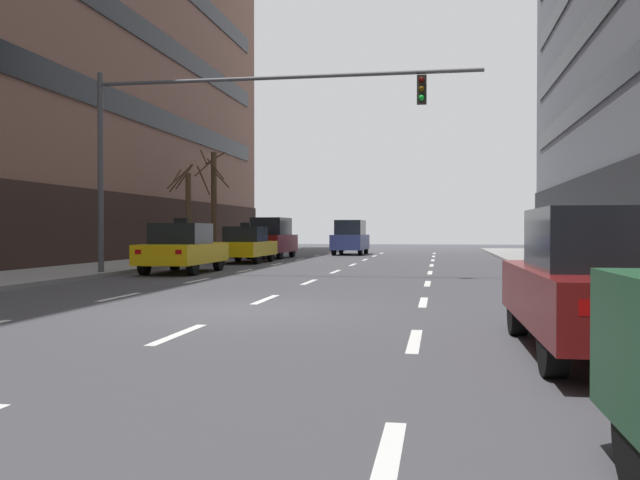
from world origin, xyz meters
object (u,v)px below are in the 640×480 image
pedestrian_0 (627,245)px  car_driving_2 (350,238)px  taxi_driving_0 (246,245)px  street_tree_1 (188,211)px  traffic_signal_0 (217,124)px  street_tree_0 (214,201)px  car_driving_3 (271,238)px  taxi_driving_1 (183,248)px  car_parked_1 (607,283)px

pedestrian_0 → car_driving_2: bearing=120.9°
taxi_driving_0 → street_tree_1: size_ratio=0.95×
car_driving_2 → taxi_driving_0: bearing=-106.9°
car_driving_2 → traffic_signal_0: size_ratio=0.36×
pedestrian_0 → street_tree_0: bearing=144.4°
pedestrian_0 → car_driving_3: bearing=138.7°
car_driving_2 → taxi_driving_1: bearing=-100.7°
taxi_driving_1 → traffic_signal_0: bearing=-47.3°
car_driving_2 → pedestrian_0: (11.05, -18.48, -0.01)m
taxi_driving_1 → street_tree_1: 9.54m
car_driving_3 → taxi_driving_0: bearing=-88.5°
taxi_driving_0 → taxi_driving_1: 7.51m
street_tree_0 → car_driving_3: bearing=2.7°
taxi_driving_1 → street_tree_1: street_tree_1 is taller
car_driving_3 → street_tree_0: bearing=-177.3°
taxi_driving_1 → street_tree_1: size_ratio=1.00×
car_driving_3 → traffic_signal_0: (1.96, -14.93, 3.71)m
car_parked_1 → pedestrian_0: 14.69m
car_driving_2 → pedestrian_0: 21.53m
traffic_signal_0 → pedestrian_0: size_ratio=7.82×
taxi_driving_1 → car_parked_1: bearing=-52.8°
car_driving_3 → taxi_driving_1: bearing=-90.0°
taxi_driving_0 → car_parked_1: 24.11m
taxi_driving_0 → taxi_driving_1: taxi_driving_1 is taller
taxi_driving_1 → car_driving_2: bearing=79.3°
car_driving_2 → car_parked_1: size_ratio=0.93×
taxi_driving_0 → pedestrian_0: bearing=-27.5°
car_driving_3 → pedestrian_0: (14.53, -12.77, -0.04)m
taxi_driving_0 → car_driving_2: car_driving_2 is taller
car_parked_1 → traffic_signal_0: bearing=126.1°
street_tree_1 → car_driving_2: bearing=55.5°
taxi_driving_0 → car_parked_1: size_ratio=0.94×
car_parked_1 → pedestrian_0: car_parked_1 is taller
street_tree_1 → taxi_driving_0: bearing=-22.5°
taxi_driving_1 → pedestrian_0: taxi_driving_1 is taller
car_driving_3 → car_parked_1: (10.72, -26.96, -0.21)m
car_driving_2 → car_driving_3: bearing=-121.3°
car_parked_1 → street_tree_1: size_ratio=1.01×
taxi_driving_0 → street_tree_1: street_tree_1 is taller
car_driving_3 → traffic_signal_0: size_ratio=0.37×
car_parked_1 → traffic_signal_0: 15.38m
street_tree_1 → pedestrian_0: street_tree_1 is taller
taxi_driving_0 → car_driving_3: (-0.14, 5.29, 0.25)m
car_driving_2 → traffic_signal_0: 21.03m
car_parked_1 → car_driving_3: bearing=111.7°
pedestrian_0 → taxi_driving_1: bearing=-179.9°
taxi_driving_0 → car_driving_2: bearing=73.1°
taxi_driving_1 → traffic_signal_0: 4.88m
taxi_driving_1 → traffic_signal_0: (1.97, -2.13, 3.92)m
car_driving_3 → street_tree_1: (-3.15, -3.93, 1.36)m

